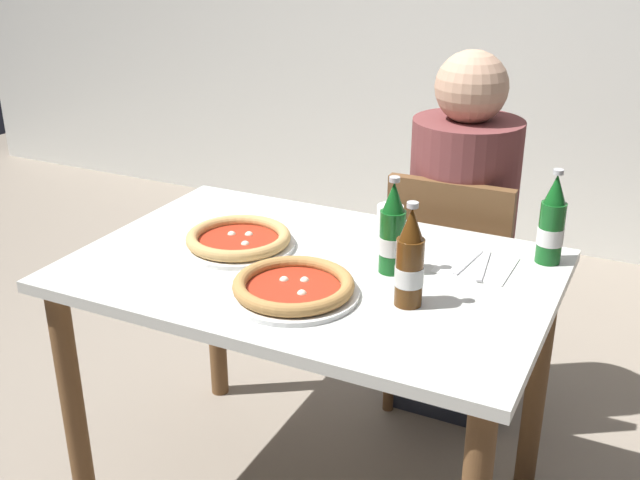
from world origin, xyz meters
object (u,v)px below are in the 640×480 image
object	(u,v)px
paper_cup	(390,222)
beer_bottle_left	(392,233)
dining_table_main	(312,305)
napkin_with_cutlery	(476,265)
chair_behind_table	(453,281)
beer_bottle_right	(410,263)
pizza_marinara_far	(294,287)
pizza_margherita_near	(239,240)
beer_bottle_center	(552,224)
diner_seated	(459,246)

from	to	relation	value
paper_cup	beer_bottle_left	bearing A→B (deg)	-67.51
dining_table_main	napkin_with_cutlery	xyz separation A→B (m)	(0.38, 0.18, 0.12)
chair_behind_table	beer_bottle_right	size ratio (longest dim) A/B	3.44
pizza_marinara_far	beer_bottle_left	bearing A→B (deg)	55.13
pizza_margherita_near	beer_bottle_center	bearing A→B (deg)	19.48
napkin_with_cutlery	paper_cup	xyz separation A→B (m)	(-0.26, 0.07, 0.04)
diner_seated	napkin_with_cutlery	bearing A→B (deg)	-70.04
pizza_marinara_far	paper_cup	distance (m)	0.43
chair_behind_table	diner_seated	distance (m)	0.11
pizza_margherita_near	napkin_with_cutlery	bearing A→B (deg)	15.07
dining_table_main	chair_behind_table	world-z (taller)	chair_behind_table
chair_behind_table	diner_seated	xyz separation A→B (m)	(-0.00, 0.05, 0.10)
pizza_marinara_far	beer_bottle_center	distance (m)	0.68
beer_bottle_center	napkin_with_cutlery	world-z (taller)	beer_bottle_center
pizza_margherita_near	paper_cup	xyz separation A→B (m)	(0.34, 0.23, 0.03)
diner_seated	napkin_with_cutlery	size ratio (longest dim) A/B	6.36
dining_table_main	chair_behind_table	size ratio (longest dim) A/B	1.41
beer_bottle_left	beer_bottle_right	xyz separation A→B (m)	(0.10, -0.15, 0.00)
pizza_marinara_far	beer_bottle_center	xyz separation A→B (m)	(0.49, 0.45, 0.08)
dining_table_main	paper_cup	xyz separation A→B (m)	(0.11, 0.25, 0.16)
chair_behind_table	napkin_with_cutlery	world-z (taller)	chair_behind_table
diner_seated	pizza_margherita_near	xyz separation A→B (m)	(-0.43, -0.64, 0.19)
dining_table_main	beer_bottle_right	xyz separation A→B (m)	(0.29, -0.09, 0.22)
beer_bottle_right	paper_cup	world-z (taller)	beer_bottle_right
dining_table_main	pizza_marinara_far	bearing A→B (deg)	-77.04
chair_behind_table	napkin_with_cutlery	bearing A→B (deg)	110.43
pizza_marinara_far	pizza_margherita_near	bearing A→B (deg)	144.97
dining_table_main	beer_bottle_right	bearing A→B (deg)	-17.34
beer_bottle_left	napkin_with_cutlery	distance (m)	0.24
pizza_margherita_near	beer_bottle_right	distance (m)	0.54
dining_table_main	diner_seated	distance (m)	0.69
dining_table_main	diner_seated	world-z (taller)	diner_seated
pizza_margherita_near	beer_bottle_right	world-z (taller)	beer_bottle_right
chair_behind_table	pizza_margherita_near	size ratio (longest dim) A/B	2.81
chair_behind_table	pizza_marinara_far	size ratio (longest dim) A/B	2.75
diner_seated	chair_behind_table	bearing A→B (deg)	-87.97
beer_bottle_right	napkin_with_cutlery	distance (m)	0.30
pizza_marinara_far	chair_behind_table	bearing A→B (deg)	78.00
dining_table_main	beer_bottle_left	distance (m)	0.30
beer_bottle_right	napkin_with_cutlery	bearing A→B (deg)	72.58
diner_seated	beer_bottle_left	size ratio (longest dim) A/B	4.89
dining_table_main	beer_bottle_left	bearing A→B (deg)	15.79
pizza_margherita_near	beer_bottle_center	xyz separation A→B (m)	(0.76, 0.27, 0.08)
beer_bottle_center	beer_bottle_left	bearing A→B (deg)	-145.80
paper_cup	pizza_margherita_near	bearing A→B (deg)	-145.32
diner_seated	pizza_margherita_near	size ratio (longest dim) A/B	4.00
diner_seated	paper_cup	size ratio (longest dim) A/B	12.73
chair_behind_table	pizza_marinara_far	bearing A→B (deg)	76.55
pizza_margherita_near	paper_cup	distance (m)	0.41
chair_behind_table	paper_cup	world-z (taller)	chair_behind_table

